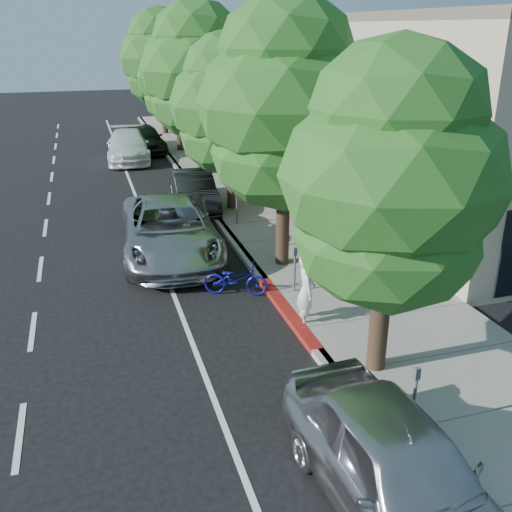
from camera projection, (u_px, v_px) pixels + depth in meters
name	position (u px, v px, depth m)	size (l,w,h in m)	color
ground	(301.00, 333.00, 13.69)	(120.00, 120.00, 0.00)	black
sidewalk	(282.00, 221.00, 21.38)	(4.60, 56.00, 0.15)	gray
curb	(222.00, 227.00, 20.77)	(0.30, 56.00, 0.15)	#9E998E
curb_red_segment	(287.00, 312.00, 14.55)	(0.32, 4.00, 0.15)	maroon
storefront_building	(349.00, 93.00, 30.94)	(10.00, 36.00, 7.00)	#C0B194
street_tree_0	(392.00, 181.00, 10.60)	(4.31, 4.31, 6.81)	black
street_tree_1	(285.00, 107.00, 15.69)	(4.95, 4.95, 7.82)	black
street_tree_2	(231.00, 106.00, 21.28)	(4.66, 4.66, 6.83)	black
street_tree_3	(198.00, 72.00, 26.30)	(5.43, 5.43, 8.13)	black
street_tree_4	(177.00, 78.00, 31.91)	(4.59, 4.59, 6.90)	black
street_tree_5	(161.00, 59.00, 36.96)	(5.46, 5.46, 8.13)	black
cyclist	(306.00, 290.00, 13.77)	(0.68, 0.45, 1.86)	white
bicycle	(236.00, 279.00, 15.52)	(0.61, 1.75, 0.92)	#181699
silver_suv	(170.00, 229.00, 18.06)	(2.91, 6.31, 1.75)	#A7A7AB
dark_sedan	(193.00, 190.00, 22.90)	(1.56, 4.46, 1.47)	black
white_pickup	(128.00, 146.00, 31.18)	(2.21, 5.44, 1.58)	white
dark_suv_far	(144.00, 138.00, 33.29)	(1.88, 4.68, 1.60)	black
near_car_a	(397.00, 469.00, 8.32)	(1.99, 4.94, 1.68)	#AEAEB3
pedestrian	(299.00, 177.00, 23.74)	(0.86, 0.67, 1.78)	black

